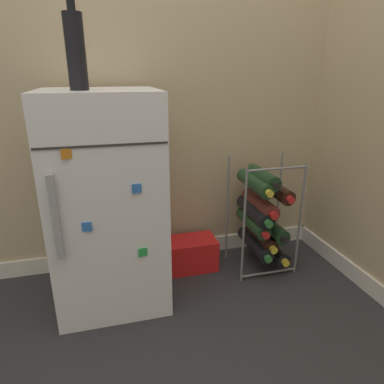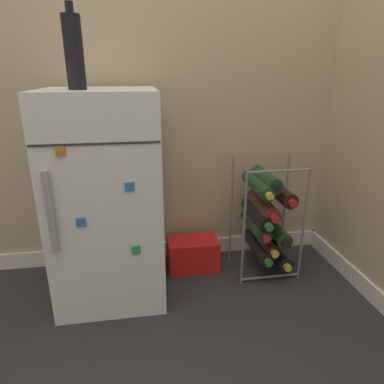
% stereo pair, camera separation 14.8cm
% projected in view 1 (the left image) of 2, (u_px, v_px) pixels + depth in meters
% --- Properties ---
extents(ground_plane, '(14.00, 14.00, 0.00)m').
position_uv_depth(ground_plane, '(196.00, 326.00, 1.46)').
color(ground_plane, '#28282B').
extents(wall_back, '(6.77, 0.07, 2.50)m').
position_uv_depth(wall_back, '(162.00, 24.00, 1.63)').
color(wall_back, tan).
rests_on(wall_back, ground_plane).
extents(mini_fridge, '(0.48, 0.49, 0.96)m').
position_uv_depth(mini_fridge, '(108.00, 202.00, 1.52)').
color(mini_fridge, white).
rests_on(mini_fridge, ground_plane).
extents(wine_rack, '(0.32, 0.33, 0.61)m').
position_uv_depth(wine_rack, '(262.00, 216.00, 1.82)').
color(wine_rack, slate).
rests_on(wine_rack, ground_plane).
extents(soda_box, '(0.27, 0.17, 0.17)m').
position_uv_depth(soda_box, '(191.00, 253.00, 1.87)').
color(soda_box, red).
rests_on(soda_box, ground_plane).
extents(fridge_top_bottle, '(0.07, 0.07, 0.30)m').
position_uv_depth(fridge_top_bottle, '(76.00, 51.00, 1.22)').
color(fridge_top_bottle, black).
rests_on(fridge_top_bottle, mini_fridge).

